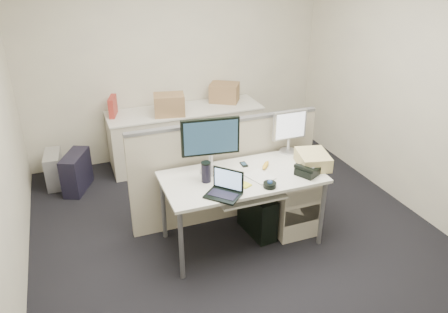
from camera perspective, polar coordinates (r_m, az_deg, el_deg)
name	(u,v)px	position (r m, az deg, el deg)	size (l,w,h in m)	color
floor	(241,240)	(4.48, 2.24, -10.83)	(4.00, 4.50, 0.01)	black
wall_back	(176,57)	(5.88, -6.26, 12.75)	(4.00, 0.02, 2.70)	#B9B2A1
wall_front	(445,280)	(2.21, 26.88, -14.23)	(4.00, 0.02, 2.70)	#B9B2A1
wall_right	(424,89)	(4.94, 24.69, 7.99)	(0.02, 4.50, 2.70)	#B9B2A1
desk	(242,182)	(4.12, 2.40, -3.34)	(1.50, 0.75, 0.73)	beige
keyboard_tray	(250,195)	(4.00, 3.40, -5.08)	(0.62, 0.32, 0.02)	beige
drawer_pedestal	(289,199)	(4.54, 8.51, -5.55)	(0.40, 0.55, 0.65)	beige
cubicle_partition	(225,172)	(4.53, 0.18, -2.03)	(2.00, 0.06, 1.10)	#ADA88E
back_counter	(186,136)	(5.89, -4.99, 2.69)	(2.00, 0.60, 0.72)	beige
monitor_main	(210,146)	(4.03, -1.78, 1.40)	(0.54, 0.21, 0.54)	black
monitor_small	(289,132)	(4.51, 8.51, 3.19)	(0.36, 0.18, 0.44)	#B7B7BC
laptop	(223,185)	(3.71, -0.14, -3.79)	(0.29, 0.22, 0.22)	black
trackball	(270,185)	(3.91, 6.00, -3.71)	(0.12, 0.12, 0.05)	black
desk_phone	(309,170)	(4.18, 11.00, -1.77)	(0.23, 0.18, 0.07)	black
paper_stack	(260,177)	(4.07, 4.69, -2.63)	(0.19, 0.25, 0.01)	silver
sticky_pad	(245,185)	(3.92, 2.77, -3.75)	(0.09, 0.09, 0.01)	yellow
travel_mug	(206,173)	(3.95, -2.36, -2.11)	(0.09, 0.09, 0.18)	black
banana	(266,165)	(4.25, 5.45, -1.14)	(0.18, 0.04, 0.04)	gold
cellphone	(244,164)	(4.28, 2.61, -1.04)	(0.05, 0.10, 0.01)	black
manila_folders	(313,160)	(4.32, 11.52, -0.39)	(0.28, 0.36, 0.13)	tan
keyboard	(243,192)	(4.00, 2.52, -4.65)	(0.45, 0.16, 0.02)	black
pc_tower_desk	(257,213)	(4.47, 4.35, -7.43)	(0.19, 0.48, 0.45)	black
pc_tower_spare_dark	(77,172)	(5.50, -18.70, -1.94)	(0.20, 0.50, 0.47)	black
pc_tower_spare_silver	(54,169)	(5.72, -21.30, -1.53)	(0.18, 0.45, 0.42)	#B7B7BC
cardboard_box_left	(169,105)	(5.55, -7.16, 6.64)	(0.38, 0.28, 0.28)	olive
cardboard_box_right	(224,93)	(6.00, 0.05, 8.27)	(0.37, 0.29, 0.27)	olive
red_binder	(113,107)	(5.65, -14.31, 6.29)	(0.07, 0.28, 0.26)	#9E2C24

